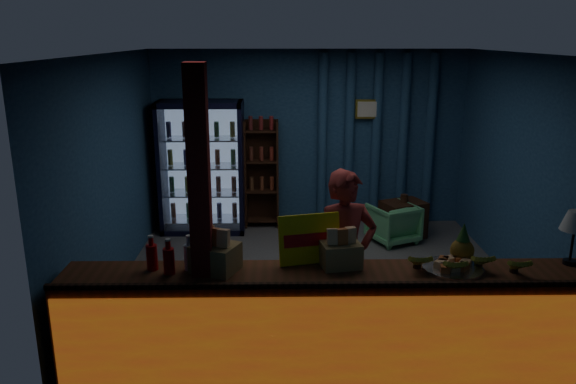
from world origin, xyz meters
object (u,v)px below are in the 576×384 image
Objects in this scene: shopkeeper at (345,257)px; pastry_tray at (453,267)px; green_chair at (393,223)px; table_lamp at (575,223)px.

pastry_tray is (0.80, -0.60, 0.16)m from shopkeeper.
shopkeeper is 2.73× the size of green_chair.
table_lamp is (1.80, -0.50, 0.49)m from shopkeeper.
shopkeeper is at bearing 142.82° from pastry_tray.
shopkeeper reaches higher than table_lamp.
shopkeeper is 3.33× the size of pastry_tray.
pastry_tray is at bearing 61.99° from green_chair.
shopkeeper is 1.01m from pastry_tray.
pastry_tray is at bearing -53.49° from shopkeeper.
pastry_tray is 1.07m from table_lamp.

